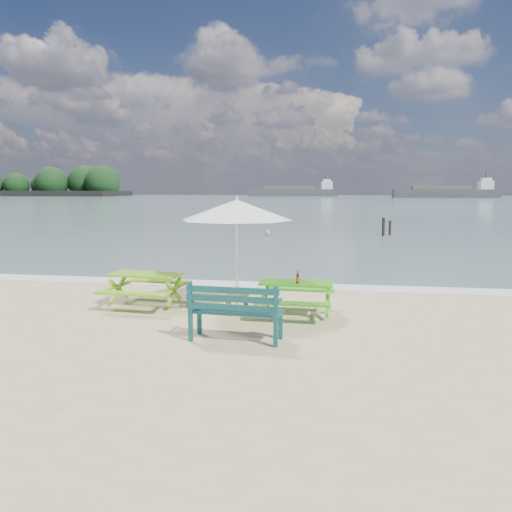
% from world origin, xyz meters
% --- Properties ---
extents(sea, '(300.00, 300.00, 0.00)m').
position_xyz_m(sea, '(0.00, 85.00, 0.00)').
color(sea, slate).
rests_on(sea, ground).
extents(foam_strip, '(22.00, 0.90, 0.01)m').
position_xyz_m(foam_strip, '(0.00, 4.60, 0.01)').
color(foam_strip, silver).
rests_on(foam_strip, ground).
extents(picnic_table_left, '(1.63, 1.78, 0.72)m').
position_xyz_m(picnic_table_left, '(-1.82, 1.93, 0.34)').
color(picnic_table_left, '#71AC1A').
rests_on(picnic_table_left, ground).
extents(picnic_table_right, '(1.50, 1.66, 0.69)m').
position_xyz_m(picnic_table_right, '(1.48, 1.62, 0.33)').
color(picnic_table_right, '#3C9817').
rests_on(picnic_table_right, ground).
extents(park_bench, '(1.59, 0.63, 0.96)m').
position_xyz_m(park_bench, '(0.60, -0.18, 0.30)').
color(park_bench, '#0F3D3F').
rests_on(park_bench, ground).
extents(side_table, '(0.50, 0.50, 0.30)m').
position_xyz_m(side_table, '(0.20, 1.97, 0.16)').
color(side_table, brown).
rests_on(side_table, ground).
extents(patio_umbrella, '(2.48, 2.48, 2.31)m').
position_xyz_m(patio_umbrella, '(0.20, 1.97, 2.10)').
color(patio_umbrella, silver).
rests_on(patio_umbrella, ground).
extents(beer_bottle, '(0.07, 0.07, 0.26)m').
position_xyz_m(beer_bottle, '(1.51, 1.44, 0.78)').
color(beer_bottle, brown).
rests_on(beer_bottle, picnic_table_right).
extents(swimmer, '(0.67, 0.50, 1.67)m').
position_xyz_m(swimmer, '(-1.38, 18.10, -0.51)').
color(swimmer, tan).
rests_on(swimmer, ground).
extents(mooring_pilings, '(0.55, 0.75, 1.17)m').
position_xyz_m(mooring_pilings, '(4.91, 19.27, 0.35)').
color(mooring_pilings, black).
rests_on(mooring_pilings, ground).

